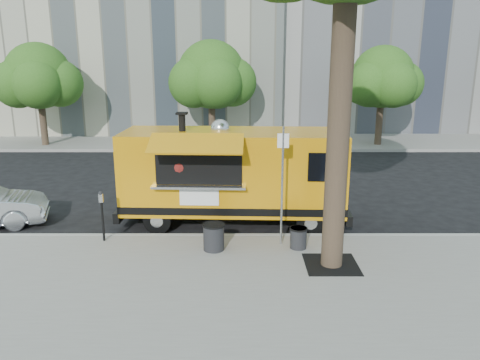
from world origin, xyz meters
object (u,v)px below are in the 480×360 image
object	(u,v)px
food_truck	(232,173)
trash_bin_right	(214,236)
far_tree_b	(211,75)
far_tree_c	(383,77)
trash_bin_left	(298,237)
sign_post	(282,179)
parking_meter	(102,210)
far_tree_a	(38,76)

from	to	relation	value
food_truck	trash_bin_right	distance (m)	2.54
far_tree_b	far_tree_c	bearing A→B (deg)	-1.91
far_tree_c	food_truck	size ratio (longest dim) A/B	0.79
trash_bin_left	sign_post	bearing A→B (deg)	145.56
parking_meter	sign_post	bearing A→B (deg)	-2.52
food_truck	trash_bin_left	distance (m)	2.95
far_tree_a	sign_post	bearing A→B (deg)	-50.17
food_truck	far_tree_b	bearing A→B (deg)	98.18
far_tree_a	far_tree_b	xyz separation A→B (m)	(9.00, 0.40, 0.06)
far_tree_b	sign_post	xyz separation A→B (m)	(2.55, -14.25, -1.98)
far_tree_b	sign_post	world-z (taller)	far_tree_b
far_tree_b	far_tree_c	size ratio (longest dim) A/B	1.06
far_tree_a	trash_bin_right	distance (m)	17.63
parking_meter	food_truck	distance (m)	3.74
trash_bin_left	trash_bin_right	bearing A→B (deg)	-177.08
far_tree_b	parking_meter	size ratio (longest dim) A/B	4.12
parking_meter	trash_bin_right	size ratio (longest dim) A/B	2.01
food_truck	trash_bin_right	xyz separation A→B (m)	(-0.42, -2.29, -1.01)
far_tree_a	parking_meter	world-z (taller)	far_tree_a
food_truck	far_tree_c	bearing A→B (deg)	59.59
trash_bin_left	far_tree_b	bearing A→B (deg)	101.50
parking_meter	trash_bin_left	xyz separation A→B (m)	(4.96, -0.48, -0.55)
far_tree_b	trash_bin_left	bearing A→B (deg)	-78.50
parking_meter	food_truck	bearing A→B (deg)	27.39
sign_post	far_tree_c	bearing A→B (deg)	65.19
far_tree_c	sign_post	world-z (taller)	far_tree_c
far_tree_a	food_truck	distance (m)	15.93
sign_post	far_tree_b	bearing A→B (deg)	100.15
sign_post	parking_meter	bearing A→B (deg)	177.48
far_tree_c	parking_meter	world-z (taller)	far_tree_c
sign_post	trash_bin_right	bearing A→B (deg)	-167.10
far_tree_c	trash_bin_left	distance (m)	15.80
far_tree_b	trash_bin_right	size ratio (longest dim) A/B	8.28
sign_post	parking_meter	xyz separation A→B (m)	(-4.55, 0.20, -0.87)
parking_meter	food_truck	world-z (taller)	food_truck
far_tree_b	trash_bin_left	size ratio (longest dim) A/B	10.37
far_tree_c	food_truck	bearing A→B (deg)	-122.62
sign_post	food_truck	bearing A→B (deg)	123.47
far_tree_b	food_truck	world-z (taller)	far_tree_b
trash_bin_left	trash_bin_right	world-z (taller)	trash_bin_right
far_tree_b	parking_meter	bearing A→B (deg)	-98.10
far_tree_a	far_tree_b	size ratio (longest dim) A/B	0.97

